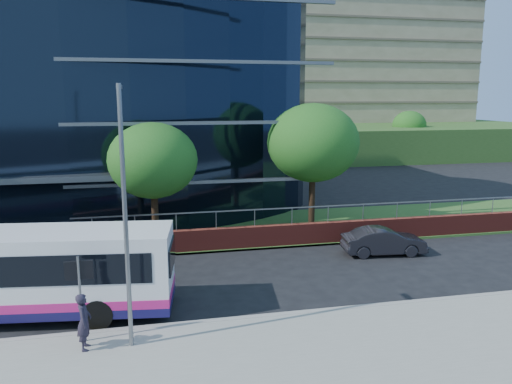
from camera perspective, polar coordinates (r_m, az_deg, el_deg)
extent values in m
cube|color=#2D511E|center=(33.87, 18.72, -2.93)|extent=(36.00, 8.00, 0.12)
cube|color=maroon|center=(28.68, 15.70, -4.07)|extent=(34.00, 0.40, 1.20)
cube|color=slate|center=(28.35, 15.86, -1.18)|extent=(34.00, 0.06, 0.06)
cube|color=#2D511E|center=(77.55, 6.69, 6.46)|extent=(60.00, 42.00, 4.00)
cube|color=#8B7F5C|center=(79.77, 6.45, 17.38)|extent=(50.00, 12.00, 26.00)
cylinder|color=slate|center=(16.82, -19.41, -11.51)|extent=(0.08, 0.08, 2.80)
cube|color=black|center=(16.51, -19.61, -8.42)|extent=(0.85, 0.06, 0.60)
cylinder|color=black|center=(26.81, -11.45, -2.84)|extent=(0.36, 0.36, 3.08)
ellipsoid|color=#185117|center=(26.28, -11.70, 3.56)|extent=(4.62, 4.62, 3.93)
cylinder|color=black|center=(29.25, 6.39, -1.11)|extent=(0.36, 0.36, 3.52)
ellipsoid|color=#185117|center=(28.75, 6.54, 5.62)|extent=(5.28, 5.28, 4.49)
cylinder|color=black|center=(59.97, 4.43, 4.81)|extent=(0.36, 0.36, 3.08)
ellipsoid|color=#185117|center=(59.73, 4.47, 7.68)|extent=(4.62, 4.62, 3.93)
cylinder|color=black|center=(68.11, 16.97, 4.99)|extent=(0.36, 0.36, 2.86)
ellipsoid|color=#185117|center=(67.91, 17.10, 7.34)|extent=(4.29, 4.29, 3.65)
cylinder|color=slate|center=(15.33, -14.70, -3.18)|extent=(0.14, 0.14, 8.00)
cube|color=slate|center=(15.25, -15.37, 11.51)|extent=(0.15, 0.70, 0.12)
cube|color=silver|center=(19.83, -26.63, -8.03)|extent=(11.74, 4.07, 2.77)
cube|color=#151146|center=(20.24, -26.33, -11.33)|extent=(11.77, 4.12, 0.31)
cube|color=#C11C6F|center=(20.13, -26.41, -10.50)|extent=(11.77, 4.12, 0.31)
cube|color=black|center=(19.49, -25.00, -6.99)|extent=(9.47, 3.82, 1.05)
cylinder|color=black|center=(18.22, -17.60, -13.14)|extent=(1.08, 0.45, 1.05)
imported|color=black|center=(25.81, 14.40, -5.48)|extent=(4.24, 1.86, 1.35)
imported|color=#231E2D|center=(16.53, -19.05, -13.81)|extent=(0.44, 0.66, 1.78)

